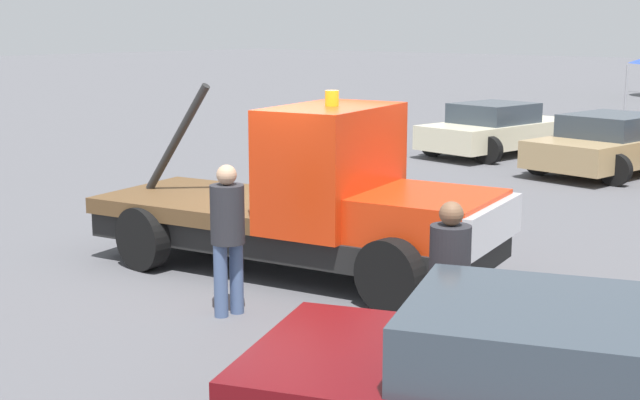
# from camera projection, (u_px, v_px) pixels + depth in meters

# --- Properties ---
(ground_plane) EXTENTS (160.00, 160.00, 0.00)m
(ground_plane) POSITION_uv_depth(u_px,v_px,m) (292.00, 270.00, 12.21)
(ground_plane) COLOR #545459
(tow_truck) EXTENTS (5.94, 3.01, 2.51)m
(tow_truck) POSITION_uv_depth(u_px,v_px,m) (315.00, 204.00, 11.85)
(tow_truck) COLOR black
(tow_truck) RESTS_ON ground
(foreground_car) EXTENTS (5.49, 3.74, 1.34)m
(foreground_car) POSITION_uv_depth(u_px,v_px,m) (583.00, 400.00, 6.43)
(foreground_car) COLOR #5B0A0F
(foreground_car) RESTS_ON ground
(person_near_truck) EXTENTS (0.38, 0.38, 1.73)m
(person_near_truck) POSITION_uv_depth(u_px,v_px,m) (449.00, 278.00, 8.27)
(person_near_truck) COLOR #475B84
(person_near_truck) RESTS_ON ground
(person_at_hood) EXTENTS (0.39, 0.39, 1.77)m
(person_at_hood) POSITION_uv_depth(u_px,v_px,m) (228.00, 229.00, 10.16)
(person_at_hood) COLOR #475B84
(person_at_hood) RESTS_ON ground
(parked_car_cream) EXTENTS (2.82, 4.74, 1.34)m
(parked_car_cream) POSITION_uv_depth(u_px,v_px,m) (497.00, 129.00, 22.99)
(parked_car_cream) COLOR beige
(parked_car_cream) RESTS_ON ground
(parked_car_tan) EXTENTS (2.91, 5.04, 1.34)m
(parked_car_tan) POSITION_uv_depth(u_px,v_px,m) (616.00, 144.00, 20.19)
(parked_car_tan) COLOR tan
(parked_car_tan) RESTS_ON ground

